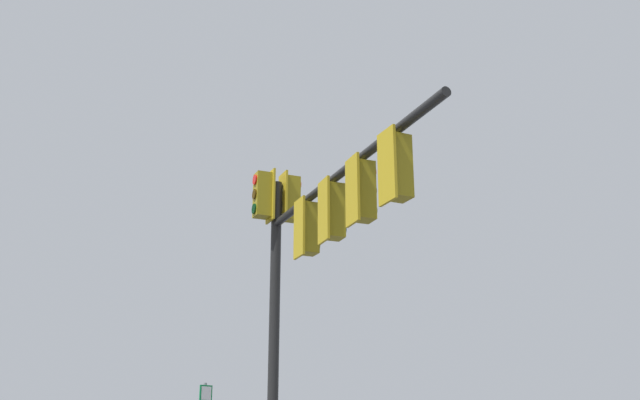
{
  "coord_description": "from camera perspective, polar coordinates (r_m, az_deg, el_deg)",
  "views": [
    {
      "loc": [
        -8.04,
        -11.05,
        1.86
      ],
      "look_at": [
        -1.07,
        -1.65,
        5.81
      ],
      "focal_mm": 41.2,
      "sensor_mm": 36.0,
      "label": 1
    }
  ],
  "objects": [
    {
      "name": "signal_mast_assembly",
      "position": [
        12.59,
        -0.91,
        -3.34
      ],
      "size": [
        1.97,
        6.21,
        7.06
      ],
      "color": "black",
      "rests_on": "ground"
    }
  ]
}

